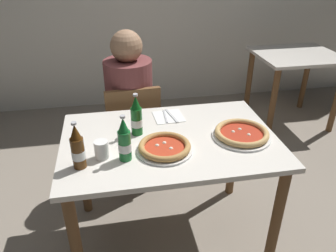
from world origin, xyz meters
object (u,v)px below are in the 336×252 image
object	(u,v)px
pizza_margherita_near	(242,134)
beer_bottle_left	(78,149)
beer_bottle_center	(124,141)
beer_bottle_right	(136,117)
pizza_marinara_far	(165,147)
diner_seated	(131,114)
chair_behind_table	(133,129)
napkin_with_cutlery	(169,116)
paper_cup	(102,150)
dining_table_main	(170,155)
dining_table_background	(295,69)

from	to	relation	value
pizza_margherita_near	beer_bottle_left	xyz separation A→B (m)	(-0.88, -0.13, 0.08)
beer_bottle_center	beer_bottle_right	distance (m)	0.26
pizza_marinara_far	pizza_margherita_near	bearing A→B (deg)	7.85
pizza_marinara_far	beer_bottle_left	size ratio (longest dim) A/B	1.20
pizza_marinara_far	beer_bottle_left	world-z (taller)	beer_bottle_left
diner_seated	beer_bottle_right	bearing A→B (deg)	-89.98
chair_behind_table	pizza_marinara_far	size ratio (longest dim) A/B	2.87
beer_bottle_center	napkin_with_cutlery	size ratio (longest dim) A/B	1.30
beer_bottle_center	paper_cup	world-z (taller)	beer_bottle_center
chair_behind_table	pizza_marinara_far	bearing A→B (deg)	94.91
diner_seated	pizza_marinara_far	xyz separation A→B (m)	(0.12, -0.78, 0.19)
diner_seated	pizza_margherita_near	size ratio (longest dim) A/B	3.66
beer_bottle_right	napkin_with_cutlery	size ratio (longest dim) A/B	1.30
dining_table_main	pizza_marinara_far	bearing A→B (deg)	-112.16
dining_table_background	beer_bottle_center	xyz separation A→B (m)	(-1.80, -1.52, 0.26)
beer_bottle_left	beer_bottle_right	distance (m)	0.41
chair_behind_table	pizza_marinara_far	world-z (taller)	chair_behind_table
pizza_margherita_near	beer_bottle_left	size ratio (longest dim) A/B	1.34
chair_behind_table	dining_table_background	world-z (taller)	chair_behind_table
dining_table_main	pizza_margherita_near	size ratio (longest dim) A/B	3.64
diner_seated	beer_bottle_center	bearing A→B (deg)	-95.78
chair_behind_table	diner_seated	size ratio (longest dim) A/B	0.70
dining_table_main	beer_bottle_right	bearing A→B (deg)	154.39
paper_cup	beer_bottle_center	bearing A→B (deg)	-16.99
dining_table_main	dining_table_background	xyz separation A→B (m)	(1.54, 1.36, -0.04)
chair_behind_table	beer_bottle_right	bearing A→B (deg)	85.13
dining_table_main	diner_seated	world-z (taller)	diner_seated
dining_table_background	beer_bottle_left	size ratio (longest dim) A/B	3.24
beer_bottle_left	paper_cup	size ratio (longest dim) A/B	2.60
pizza_marinara_far	paper_cup	bearing A→B (deg)	-179.18
diner_seated	pizza_marinara_far	size ratio (longest dim) A/B	4.08
pizza_marinara_far	beer_bottle_center	world-z (taller)	beer_bottle_center
pizza_marinara_far	napkin_with_cutlery	xyz separation A→B (m)	(0.09, 0.38, -0.02)
diner_seated	paper_cup	distance (m)	0.84
pizza_marinara_far	beer_bottle_center	distance (m)	0.23
dining_table_main	chair_behind_table	xyz separation A→B (m)	(-0.17, 0.61, -0.15)
dining_table_background	chair_behind_table	bearing A→B (deg)	-156.31
pizza_marinara_far	beer_bottle_left	distance (m)	0.44
pizza_margherita_near	pizza_marinara_far	world-z (taller)	same
chair_behind_table	beer_bottle_left	bearing A→B (deg)	64.39
dining_table_background	pizza_marinara_far	bearing A→B (deg)	-137.07
beer_bottle_left	paper_cup	distance (m)	0.14
pizza_margherita_near	paper_cup	size ratio (longest dim) A/B	3.47
dining_table_main	beer_bottle_right	world-z (taller)	beer_bottle_right
chair_behind_table	dining_table_background	xyz separation A→B (m)	(1.71, 0.75, 0.11)
dining_table_background	pizza_marinara_far	distance (m)	2.18
dining_table_background	beer_bottle_right	distance (m)	2.16
chair_behind_table	pizza_marinara_far	distance (m)	0.79
beer_bottle_right	napkin_with_cutlery	world-z (taller)	beer_bottle_right
dining_table_main	napkin_with_cutlery	world-z (taller)	napkin_with_cutlery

